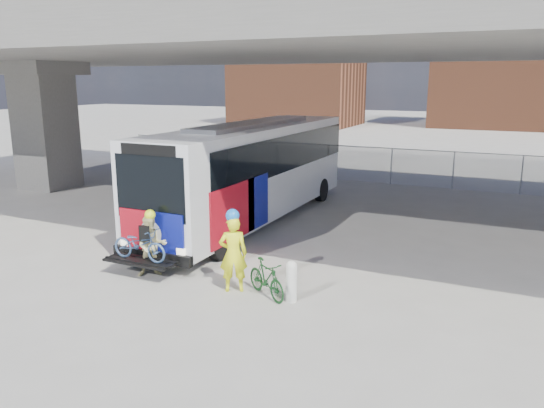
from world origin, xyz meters
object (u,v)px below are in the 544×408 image
Objects in this scene: cyclist_hivis at (233,252)px; cyclist_tan at (151,245)px; bike_parked at (266,279)px; bus at (253,165)px; bollard at (291,280)px.

cyclist_tan is (-2.50, -0.00, -0.15)m from cyclist_hivis.
cyclist_tan is 3.43m from bike_parked.
bus is 6.97m from cyclist_hivis.
cyclist_hivis reaches higher than bollard.
bollard is at bearing -37.77° from cyclist_tan.
bollard is at bearing -56.03° from bus.
cyclist_hivis is at bearing 180.00° from bollard.
bus is 6.12× the size of cyclist_hivis.
bike_parked is (0.91, 0.00, -0.55)m from cyclist_hivis.
bus is at bearing -97.32° from cyclist_hivis.
bollard reaches higher than bike_parked.
cyclist_hivis is at bearing -66.91° from bus.
cyclist_hivis reaches higher than cyclist_tan.
bike_parked is at bearing 180.00° from bollard.
bollard is 0.66m from bike_parked.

